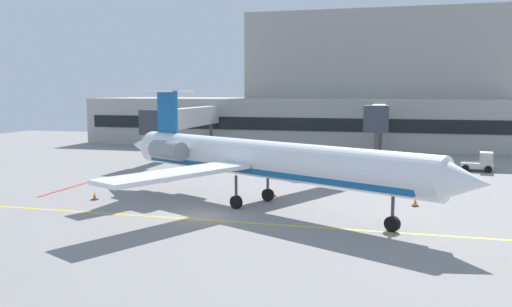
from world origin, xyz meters
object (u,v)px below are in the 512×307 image
at_px(pushback_tractor, 480,162).
at_px(fuel_tank, 176,145).
at_px(regional_jet, 260,159).
at_px(baggage_tug, 308,168).
at_px(belt_loader, 424,169).

bearing_deg(pushback_tractor, fuel_tank, 171.95).
height_order(regional_jet, fuel_tank, regional_jet).
relative_size(baggage_tug, pushback_tractor, 1.26).
distance_m(regional_jet, pushback_tractor, 27.57).
distance_m(baggage_tug, pushback_tractor, 18.20).
bearing_deg(pushback_tractor, baggage_tug, -151.38).
relative_size(regional_jet, belt_loader, 8.72).
bearing_deg(baggage_tug, pushback_tractor, 28.62).
relative_size(baggage_tug, belt_loader, 1.24).
distance_m(regional_jet, baggage_tug, 12.87).
distance_m(baggage_tug, belt_loader, 10.49).
relative_size(regional_jet, baggage_tug, 7.01).
distance_m(pushback_tractor, belt_loader, 8.74).
relative_size(belt_loader, fuel_tank, 0.52).
bearing_deg(fuel_tank, pushback_tractor, -8.05).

